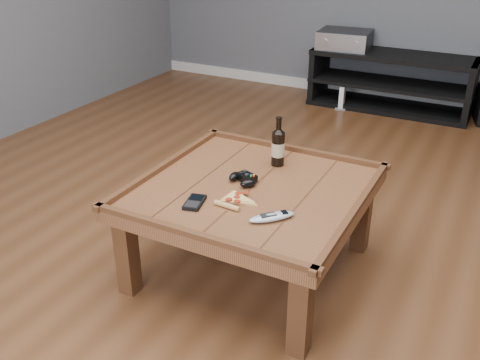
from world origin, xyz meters
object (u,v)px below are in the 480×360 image
at_px(remote_control, 272,217).
at_px(av_receiver, 345,39).
at_px(smartphone, 195,202).
at_px(game_controller, 243,179).
at_px(pizza_slice, 236,200).
at_px(media_console, 391,82).
at_px(game_console, 342,98).
at_px(beer_bottle, 278,146).
at_px(coffee_table, 252,199).

xyz_separation_m(remote_control, av_receiver, (-0.65, 2.97, 0.11)).
bearing_deg(smartphone, av_receiver, 82.01).
distance_m(game_controller, av_receiver, 2.75).
distance_m(pizza_slice, av_receiver, 2.93).
relative_size(media_console, game_console, 6.78).
bearing_deg(game_console, smartphone, -94.18).
bearing_deg(remote_control, media_console, 137.20).
height_order(game_controller, remote_control, game_controller).
relative_size(game_controller, remote_control, 0.83).
xyz_separation_m(game_controller, game_console, (-0.32, 2.55, -0.38)).
bearing_deg(av_receiver, remote_control, -82.21).
bearing_deg(game_console, remote_control, -87.06).
bearing_deg(beer_bottle, media_console, 90.01).
bearing_deg(remote_control, coffee_table, 175.25).
distance_m(game_controller, game_console, 2.60).
bearing_deg(pizza_slice, game_console, 101.64).
bearing_deg(media_console, pizza_slice, -90.12).
distance_m(pizza_slice, smartphone, 0.18).
distance_m(media_console, av_receiver, 0.56).
bearing_deg(remote_control, smartphone, -131.28).
bearing_deg(smartphone, coffee_table, 45.72).
bearing_deg(game_console, av_receiver, 105.52).
distance_m(coffee_table, game_console, 2.62).
bearing_deg(pizza_slice, av_receiver, 102.65).
distance_m(beer_bottle, game_console, 2.37).
distance_m(remote_control, av_receiver, 3.04).
bearing_deg(game_controller, smartphone, -87.19).
bearing_deg(remote_control, pizza_slice, -155.46).
relative_size(media_console, beer_bottle, 5.56).
bearing_deg(pizza_slice, remote_control, -14.86).
relative_size(beer_bottle, pizza_slice, 1.11).
bearing_deg(coffee_table, game_controller, 157.53).
bearing_deg(media_console, smartphone, -92.90).
height_order(media_console, smartphone, media_console).
relative_size(smartphone, game_console, 0.70).
height_order(game_controller, av_receiver, av_receiver).
distance_m(media_console, remote_control, 2.99).
relative_size(coffee_table, av_receiver, 2.17).
xyz_separation_m(game_controller, pizza_slice, (0.05, -0.18, -0.01)).
bearing_deg(av_receiver, game_console, -70.38).
xyz_separation_m(beer_bottle, game_console, (-0.38, 2.30, -0.46)).
distance_m(beer_bottle, game_controller, 0.28).
bearing_deg(pizza_slice, smartphone, -140.75).
bearing_deg(coffee_table, beer_bottle, 89.89).
distance_m(pizza_slice, game_console, 2.78).
bearing_deg(media_console, game_console, -155.39).
relative_size(game_controller, smartphone, 1.07).
distance_m(game_controller, pizza_slice, 0.19).
distance_m(smartphone, game_console, 2.87).
height_order(pizza_slice, remote_control, remote_control).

